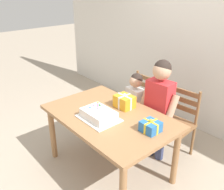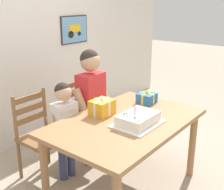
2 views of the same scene
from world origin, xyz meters
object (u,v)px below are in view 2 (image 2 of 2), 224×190
dining_table (126,129)px  gift_box_beside_cake (147,98)px  child_younger (65,122)px  chair_right (85,117)px  chair_left (41,136)px  child_older (91,97)px  gift_box_red_large (102,107)px  birthday_cake (138,119)px

dining_table → gift_box_beside_cake: bearing=10.7°
child_younger → chair_right: bearing=23.6°
gift_box_beside_cake → chair_right: (-0.19, 0.74, -0.34)m
chair_left → child_older: 0.67m
dining_table → chair_right: bearing=68.9°
chair_left → chair_right: 0.66m
chair_left → child_younger: (0.13, -0.23, 0.17)m
gift_box_red_large → chair_left: size_ratio=0.24×
birthday_cake → gift_box_beside_cake: birthday_cake is taller
birthday_cake → gift_box_beside_cake: bearing=24.1°
child_older → child_younger: (-0.40, 0.00, -0.17)m
birthday_cake → child_older: child_older is taller
dining_table → gift_box_beside_cake: (0.52, 0.10, 0.15)m
child_older → gift_box_red_large: bearing=-123.5°
dining_table → birthday_cake: size_ratio=3.35×
dining_table → gift_box_red_large: size_ratio=6.63×
gift_box_red_large → gift_box_beside_cake: bearing=-16.4°
gift_box_beside_cake → chair_right: size_ratio=0.20×
dining_table → child_older: child_older is taller
gift_box_beside_cake → chair_left: size_ratio=0.20×
chair_left → dining_table: bearing=-68.6°
dining_table → child_younger: size_ratio=1.40×
child_older → birthday_cake: bearing=-106.1°
dining_table → chair_left: (-0.33, 0.84, -0.20)m
chair_left → child_older: bearing=-23.2°
chair_right → dining_table: bearing=-111.1°
birthday_cake → child_older: 0.79m
dining_table → chair_right: size_ratio=1.60×
dining_table → chair_right: chair_right is taller
gift_box_red_large → child_younger: (-0.16, 0.35, -0.19)m
birthday_cake → chair_left: 1.09m
chair_right → child_older: (-0.12, -0.23, 0.34)m
birthday_cake → chair_right: size_ratio=0.48×
dining_table → child_younger: child_younger is taller
birthday_cake → gift_box_red_large: birthday_cake is taller
child_younger → dining_table: bearing=-72.3°
birthday_cake → gift_box_red_large: size_ratio=1.98×
child_older → gift_box_beside_cake: bearing=-58.7°
chair_right → child_younger: bearing=-156.4°
birthday_cake → child_older: size_ratio=0.33×
child_older → child_younger: bearing=179.9°
gift_box_beside_cake → child_older: (-0.31, 0.52, -0.01)m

